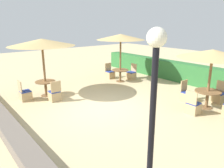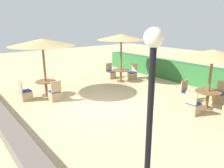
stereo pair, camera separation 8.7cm
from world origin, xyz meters
TOP-DOWN VIEW (x-y plane):
  - ground_plane at (0.00, 0.00)m, footprint 40.00×40.00m
  - hedge_row at (0.00, 6.09)m, footprint 13.00×0.70m
  - stone_border at (0.00, -3.53)m, footprint 10.00×0.56m
  - lamp_post at (4.34, -1.90)m, footprint 0.36×0.36m
  - parasol_front_left at (-2.83, -1.14)m, footprint 2.96×2.96m
  - round_table_front_left at (-2.83, -1.14)m, footprint 0.93×0.93m
  - patio_chair_front_left_east at (-1.95, -1.11)m, footprint 0.46×0.46m
  - patio_chair_front_left_south at (-2.81, -2.12)m, footprint 0.46×0.46m
  - parasol_back_right at (2.73, 3.37)m, footprint 2.68×2.68m
  - round_table_back_right at (2.73, 3.37)m, footprint 1.02×1.02m
  - patio_chair_back_right_west at (1.79, 3.40)m, footprint 0.46×0.46m
  - patio_chair_back_right_south at (2.71, 2.39)m, footprint 0.46×0.46m
  - patio_chair_back_right_north at (2.72, 4.37)m, footprint 0.46×0.46m
  - parasol_back_left at (-2.58, 3.30)m, footprint 2.72×2.72m
  - round_table_back_left at (-2.58, 3.30)m, footprint 0.97×0.97m
  - patio_chair_back_left_west at (-3.59, 3.32)m, footprint 0.46×0.46m
  - patio_chair_back_left_north at (-2.62, 4.24)m, footprint 0.46×0.46m

SIDE VIEW (x-z plane):
  - ground_plane at x=0.00m, z-range 0.00..0.00m
  - stone_border at x=0.00m, z-range 0.00..0.35m
  - patio_chair_front_left_east at x=-1.95m, z-range -0.20..0.73m
  - patio_chair_front_left_south at x=-2.81m, z-range -0.20..0.73m
  - patio_chair_back_right_west at x=1.79m, z-range -0.20..0.73m
  - patio_chair_back_right_south at x=2.71m, z-range -0.20..0.73m
  - patio_chair_back_right_north at x=2.72m, z-range -0.20..0.73m
  - patio_chair_back_left_west at x=-3.59m, z-range -0.20..0.73m
  - patio_chair_back_left_north at x=-2.62m, z-range -0.20..0.73m
  - round_table_front_left at x=-2.83m, z-range 0.18..0.90m
  - round_table_back_left at x=-2.58m, z-range 0.19..0.90m
  - hedge_row at x=0.00m, z-range 0.00..1.12m
  - round_table_back_right at x=2.73m, z-range 0.20..0.92m
  - parasol_back_right at x=2.73m, z-range 1.02..3.41m
  - lamp_post at x=4.34m, z-range 0.69..4.01m
  - parasol_front_left at x=-2.83m, z-range 1.17..3.85m
  - parasol_back_left at x=-2.58m, z-range 1.20..3.95m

